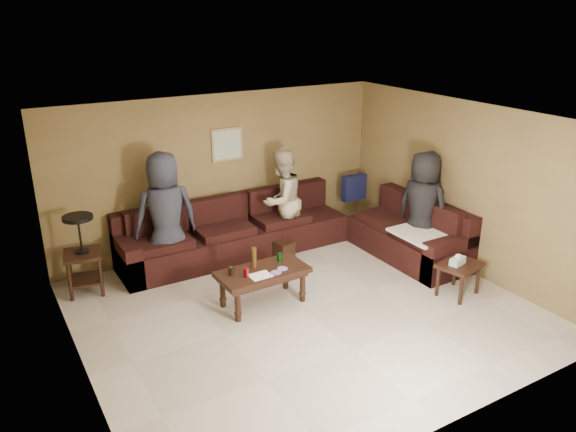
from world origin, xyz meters
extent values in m
plane|color=beige|center=(0.00, 0.00, 0.00)|extent=(5.50, 5.50, 0.00)
cube|color=silver|center=(0.00, 0.00, 2.45)|extent=(5.50, 5.00, 0.10)
cube|color=olive|center=(0.00, 2.50, 1.25)|extent=(5.50, 0.10, 2.50)
cube|color=olive|center=(0.00, -2.50, 1.25)|extent=(5.50, 0.10, 2.50)
cube|color=olive|center=(-2.75, 0.00, 1.25)|extent=(0.10, 5.00, 2.50)
cube|color=olive|center=(2.75, 0.00, 1.25)|extent=(0.10, 5.00, 2.50)
cube|color=black|center=(0.00, 2.05, 0.23)|extent=(3.70, 0.90, 0.45)
cube|color=black|center=(0.00, 2.38, 0.68)|extent=(3.70, 0.24, 0.45)
cube|color=black|center=(-1.73, 2.05, 0.32)|extent=(0.24, 0.90, 0.63)
cube|color=black|center=(2.30, 0.60, 0.23)|extent=(0.90, 2.00, 0.45)
cube|color=black|center=(2.63, 0.60, 0.68)|extent=(0.24, 2.00, 0.45)
cube|color=black|center=(2.30, -0.28, 0.32)|extent=(0.90, 0.24, 0.63)
cube|color=#13173D|center=(2.30, 2.05, 0.75)|extent=(0.45, 0.14, 0.45)
cube|color=white|center=(2.30, 0.15, 0.58)|extent=(1.00, 0.85, 0.04)
cube|color=black|center=(-0.38, 0.44, 0.47)|extent=(1.21, 0.63, 0.06)
cube|color=black|center=(-0.38, 0.44, 0.40)|extent=(1.12, 0.54, 0.05)
cylinder|color=black|center=(-0.86, 0.21, 0.22)|extent=(0.08, 0.08, 0.43)
cylinder|color=black|center=(0.11, 0.23, 0.22)|extent=(0.08, 0.08, 0.43)
cylinder|color=black|center=(-0.87, 0.64, 0.22)|extent=(0.08, 0.08, 0.43)
cylinder|color=black|center=(0.10, 0.67, 0.22)|extent=(0.08, 0.08, 0.43)
cylinder|color=#A51223|center=(-0.65, 0.38, 0.56)|extent=(0.07, 0.07, 0.12)
cylinder|color=#11651B|center=(-0.06, 0.55, 0.56)|extent=(0.07, 0.07, 0.12)
cylinder|color=#3B260D|center=(-0.44, 0.57, 0.64)|extent=(0.07, 0.07, 0.28)
cylinder|color=black|center=(-0.79, 0.51, 0.55)|extent=(0.08, 0.08, 0.11)
cube|color=white|center=(-0.48, 0.30, 0.50)|extent=(0.29, 0.23, 0.00)
cylinder|color=#EC539B|center=(-0.27, 0.28, 0.50)|extent=(0.14, 0.14, 0.01)
cylinder|color=#EC539B|center=(-0.14, 0.34, 0.50)|extent=(0.14, 0.14, 0.01)
cube|color=black|center=(-2.33, 1.97, 0.58)|extent=(0.58, 0.58, 0.05)
cube|color=black|center=(-2.33, 1.97, 0.20)|extent=(0.51, 0.51, 0.03)
cylinder|color=black|center=(-2.57, 1.81, 0.29)|extent=(0.05, 0.05, 0.58)
cylinder|color=black|center=(-2.18, 1.74, 0.29)|extent=(0.05, 0.05, 0.58)
cylinder|color=black|center=(-2.49, 2.20, 0.29)|extent=(0.05, 0.05, 0.58)
cylinder|color=black|center=(-2.10, 2.13, 0.29)|extent=(0.05, 0.05, 0.58)
cylinder|color=black|center=(-2.33, 1.97, 0.62)|extent=(0.18, 0.18, 0.03)
cylinder|color=black|center=(-2.33, 1.97, 0.87)|extent=(0.03, 0.03, 0.48)
cylinder|color=black|center=(-2.33, 1.97, 1.11)|extent=(0.40, 0.40, 0.05)
cube|color=black|center=(2.05, -0.69, 0.44)|extent=(0.66, 0.59, 0.05)
cylinder|color=black|center=(1.87, -0.92, 0.22)|extent=(0.05, 0.05, 0.44)
cylinder|color=black|center=(2.31, -0.81, 0.22)|extent=(0.05, 0.05, 0.44)
cylinder|color=black|center=(1.78, -0.58, 0.22)|extent=(0.05, 0.05, 0.44)
cylinder|color=black|center=(2.22, -0.47, 0.22)|extent=(0.05, 0.05, 0.44)
cube|color=silver|center=(2.00, -0.69, 0.52)|extent=(0.26, 0.17, 0.10)
cube|color=white|center=(2.00, -0.69, 0.59)|extent=(0.06, 0.04, 0.05)
cube|color=black|center=(0.55, 1.49, 0.15)|extent=(0.29, 0.29, 0.30)
cube|color=#9E8762|center=(0.10, 2.48, 1.70)|extent=(0.52, 0.03, 0.52)
cube|color=beige|center=(0.10, 2.46, 1.70)|extent=(0.44, 0.01, 0.44)
imported|color=#282B38|center=(-1.15, 1.92, 0.93)|extent=(0.96, 0.67, 1.86)
imported|color=#C0B38F|center=(0.77, 1.93, 0.82)|extent=(0.97, 0.86, 1.64)
imported|color=black|center=(2.38, 0.43, 0.87)|extent=(0.75, 0.96, 1.74)
camera|label=1|loc=(-3.46, -5.44, 3.75)|focal=35.00mm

